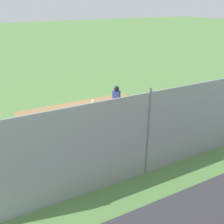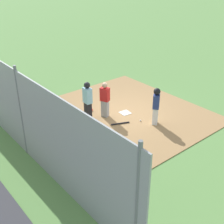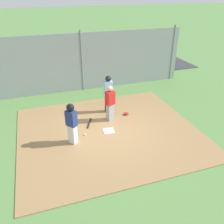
% 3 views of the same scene
% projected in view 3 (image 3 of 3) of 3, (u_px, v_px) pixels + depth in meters
% --- Properties ---
extents(ground_plane, '(140.00, 140.00, 0.00)m').
position_uv_depth(ground_plane, '(109.00, 132.00, 9.84)').
color(ground_plane, '#5B8947').
extents(dirt_infield, '(7.20, 6.40, 0.03)m').
position_uv_depth(dirt_infield, '(109.00, 131.00, 9.84)').
color(dirt_infield, '#9E774C').
rests_on(dirt_infield, ground_plane).
extents(home_plate, '(0.48, 0.48, 0.02)m').
position_uv_depth(home_plate, '(109.00, 131.00, 9.83)').
color(home_plate, white).
rests_on(home_plate, dirt_infield).
extents(catcher, '(0.45, 0.39, 1.62)m').
position_uv_depth(catcher, '(110.00, 103.00, 10.29)').
color(catcher, '#9E9EA3').
rests_on(catcher, dirt_infield).
extents(umpire, '(0.39, 0.28, 1.78)m').
position_uv_depth(umpire, '(108.00, 93.00, 10.95)').
color(umpire, black).
rests_on(umpire, dirt_infield).
extents(runner, '(0.44, 0.46, 1.64)m').
position_uv_depth(runner, '(72.00, 121.00, 8.69)').
color(runner, silver).
rests_on(runner, dirt_infield).
extents(baseball_bat, '(0.38, 0.77, 0.06)m').
position_uv_depth(baseball_bat, '(89.00, 123.00, 10.34)').
color(baseball_bat, black).
rests_on(baseball_bat, dirt_infield).
extents(catcher_mask, '(0.24, 0.20, 0.12)m').
position_uv_depth(catcher_mask, '(126.00, 114.00, 11.05)').
color(catcher_mask, red).
rests_on(catcher_mask, dirt_infield).
extents(baseball, '(0.07, 0.07, 0.07)m').
position_uv_depth(baseball, '(85.00, 134.00, 9.54)').
color(baseball, white).
rests_on(baseball, dirt_infield).
extents(backstop_fence, '(12.00, 0.10, 3.35)m').
position_uv_depth(backstop_fence, '(82.00, 63.00, 13.13)').
color(backstop_fence, '#93999E').
rests_on(backstop_fence, ground_plane).
extents(parking_lot, '(18.00, 5.20, 0.04)m').
position_uv_depth(parking_lot, '(71.00, 69.00, 17.22)').
color(parking_lot, '#38383D').
rests_on(parking_lot, ground_plane).
extents(parked_car_silver, '(4.23, 1.94, 1.28)m').
position_uv_depth(parked_car_silver, '(107.00, 57.00, 17.80)').
color(parked_car_silver, '#B2B2B7').
rests_on(parked_car_silver, parking_lot).
extents(parked_car_red, '(4.40, 2.33, 1.28)m').
position_uv_depth(parked_car_red, '(65.00, 60.00, 17.31)').
color(parked_car_red, maroon).
rests_on(parked_car_red, parking_lot).
extents(parked_car_blue, '(4.28, 2.04, 1.28)m').
position_uv_depth(parked_car_blue, '(17.00, 65.00, 16.14)').
color(parked_car_blue, '#28428C').
rests_on(parked_car_blue, parking_lot).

